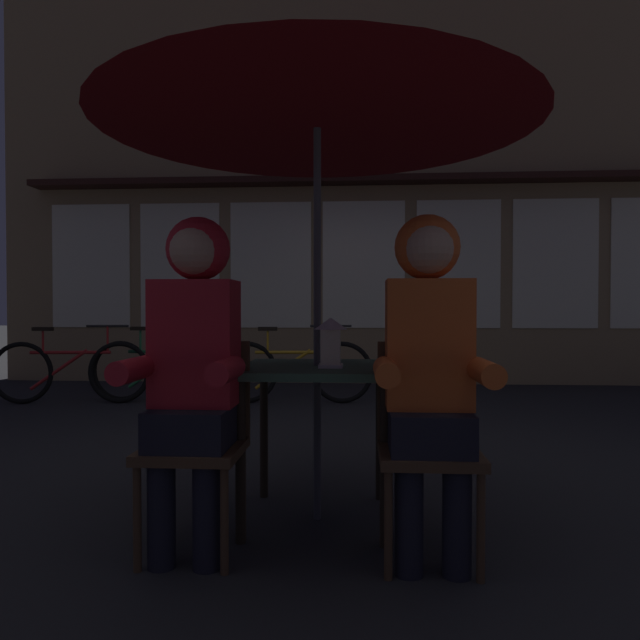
% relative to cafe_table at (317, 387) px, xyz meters
% --- Properties ---
extents(ground_plane, '(60.00, 60.00, 0.00)m').
position_rel_cafe_table_xyz_m(ground_plane, '(0.00, 0.00, -0.64)').
color(ground_plane, '#232326').
extents(cafe_table, '(0.72, 0.72, 0.74)m').
position_rel_cafe_table_xyz_m(cafe_table, '(0.00, 0.00, 0.00)').
color(cafe_table, '#42664C').
rests_on(cafe_table, ground_plane).
extents(patio_umbrella, '(2.10, 2.10, 2.31)m').
position_rel_cafe_table_xyz_m(patio_umbrella, '(0.00, 0.00, 1.42)').
color(patio_umbrella, '#4C4C51').
rests_on(patio_umbrella, ground_plane).
extents(lantern, '(0.11, 0.11, 0.23)m').
position_rel_cafe_table_xyz_m(lantern, '(0.07, -0.09, 0.22)').
color(lantern, white).
rests_on(lantern, cafe_table).
extents(chair_left, '(0.40, 0.40, 0.87)m').
position_rel_cafe_table_xyz_m(chair_left, '(-0.48, -0.37, -0.15)').
color(chair_left, '#513823').
rests_on(chair_left, ground_plane).
extents(chair_right, '(0.40, 0.40, 0.87)m').
position_rel_cafe_table_xyz_m(chair_right, '(0.48, -0.37, -0.15)').
color(chair_right, '#513823').
rests_on(chair_right, ground_plane).
extents(person_left_hooded, '(0.45, 0.56, 1.40)m').
position_rel_cafe_table_xyz_m(person_left_hooded, '(-0.48, -0.43, 0.21)').
color(person_left_hooded, black).
rests_on(person_left_hooded, ground_plane).
extents(person_right_hooded, '(0.45, 0.56, 1.40)m').
position_rel_cafe_table_xyz_m(person_right_hooded, '(0.48, -0.43, 0.21)').
color(person_right_hooded, black).
rests_on(person_right_hooded, ground_plane).
extents(shopfront_building, '(10.00, 0.93, 6.20)m').
position_rel_cafe_table_xyz_m(shopfront_building, '(0.25, 5.39, 2.45)').
color(shopfront_building, '#937A56').
rests_on(shopfront_building, ground_plane).
extents(bicycle_nearest, '(1.67, 0.25, 0.84)m').
position_rel_cafe_table_xyz_m(bicycle_nearest, '(-2.87, 3.21, -0.29)').
color(bicycle_nearest, black).
rests_on(bicycle_nearest, ground_plane).
extents(bicycle_second, '(1.68, 0.12, 0.84)m').
position_rel_cafe_table_xyz_m(bicycle_second, '(-1.88, 3.37, -0.29)').
color(bicycle_second, black).
rests_on(bicycle_second, ground_plane).
extents(bicycle_third, '(1.68, 0.15, 0.84)m').
position_rel_cafe_table_xyz_m(bicycle_third, '(-0.50, 3.40, -0.29)').
color(bicycle_third, black).
rests_on(bicycle_third, ground_plane).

